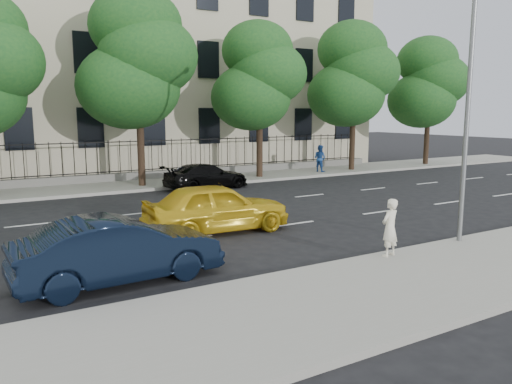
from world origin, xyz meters
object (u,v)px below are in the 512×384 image
(yellow_taxi, at_px, (217,207))
(black_sedan, at_px, (206,176))
(street_light, at_px, (454,66))
(woman_near, at_px, (390,228))
(navy_sedan, at_px, (118,250))

(yellow_taxi, bearing_deg, black_sedan, -19.94)
(street_light, xyz_separation_m, yellow_taxi, (-5.35, 4.60, -4.34))
(street_light, height_order, woman_near, street_light)
(navy_sedan, relative_size, black_sedan, 1.04)
(woman_near, bearing_deg, black_sedan, -106.23)
(navy_sedan, bearing_deg, street_light, -100.83)
(navy_sedan, xyz_separation_m, black_sedan, (7.65, 11.72, -0.12))
(woman_near, bearing_deg, yellow_taxi, -76.61)
(woman_near, bearing_deg, navy_sedan, -28.29)
(navy_sedan, relative_size, woman_near, 3.06)
(yellow_taxi, height_order, black_sedan, yellow_taxi)
(black_sedan, bearing_deg, woman_near, 168.29)
(yellow_taxi, distance_m, navy_sedan, 5.22)
(yellow_taxi, xyz_separation_m, woman_near, (2.42, -5.24, 0.10))
(navy_sedan, height_order, black_sedan, navy_sedan)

